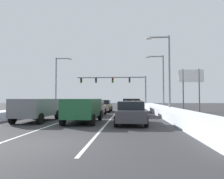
% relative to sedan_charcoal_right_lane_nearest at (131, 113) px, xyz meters
% --- Properties ---
extents(ground_plane, '(120.00, 120.00, 0.00)m').
position_rel_sedan_charcoal_right_lane_nearest_xyz_m(ground_plane, '(-3.32, 7.54, -0.76)').
color(ground_plane, '#333335').
extents(lane_stripe_between_right_lane_and_center_lane, '(0.14, 38.48, 0.01)m').
position_rel_sedan_charcoal_right_lane_nearest_xyz_m(lane_stripe_between_right_lane_and_center_lane, '(-1.62, 11.04, -0.76)').
color(lane_stripe_between_right_lane_and_center_lane, silver).
rests_on(lane_stripe_between_right_lane_and_center_lane, ground).
extents(lane_stripe_between_center_lane_and_left_lane, '(0.14, 38.48, 0.01)m').
position_rel_sedan_charcoal_right_lane_nearest_xyz_m(lane_stripe_between_center_lane_and_left_lane, '(-5.02, 11.04, -0.76)').
color(lane_stripe_between_center_lane_and_left_lane, silver).
rests_on(lane_stripe_between_center_lane_and_left_lane, ground).
extents(snow_bank_right_shoulder, '(2.01, 38.48, 0.76)m').
position_rel_sedan_charcoal_right_lane_nearest_xyz_m(snow_bank_right_shoulder, '(3.68, 11.04, -0.38)').
color(snow_bank_right_shoulder, silver).
rests_on(snow_bank_right_shoulder, ground).
extents(snow_bank_left_shoulder, '(1.78, 38.48, 0.67)m').
position_rel_sedan_charcoal_right_lane_nearest_xyz_m(snow_bank_left_shoulder, '(-10.32, 11.04, -0.43)').
color(snow_bank_left_shoulder, silver).
rests_on(snow_bank_left_shoulder, ground).
extents(sedan_charcoal_right_lane_nearest, '(2.00, 4.50, 1.51)m').
position_rel_sedan_charcoal_right_lane_nearest_xyz_m(sedan_charcoal_right_lane_nearest, '(0.00, 0.00, 0.00)').
color(sedan_charcoal_right_lane_nearest, '#38383D').
rests_on(sedan_charcoal_right_lane_nearest, ground).
extents(sedan_maroon_right_lane_second, '(2.00, 4.50, 1.51)m').
position_rel_sedan_charcoal_right_lane_nearest_xyz_m(sedan_maroon_right_lane_second, '(0.27, 6.76, 0.00)').
color(sedan_maroon_right_lane_second, maroon).
rests_on(sedan_maroon_right_lane_second, ground).
extents(suv_black_right_lane_third, '(2.16, 4.90, 1.67)m').
position_rel_sedan_charcoal_right_lane_nearest_xyz_m(suv_black_right_lane_third, '(0.20, 13.02, 0.25)').
color(suv_black_right_lane_third, black).
rests_on(suv_black_right_lane_third, ground).
extents(suv_green_center_lane_nearest, '(2.16, 4.90, 1.67)m').
position_rel_sedan_charcoal_right_lane_nearest_xyz_m(suv_green_center_lane_nearest, '(-3.32, 0.64, 0.25)').
color(suv_green_center_lane_nearest, '#1E5633').
rests_on(suv_green_center_lane_nearest, ground).
extents(sedan_silver_center_lane_second, '(2.00, 4.50, 1.51)m').
position_rel_sedan_charcoal_right_lane_nearest_xyz_m(sedan_silver_center_lane_second, '(-3.51, 6.68, 0.00)').
color(sedan_silver_center_lane_second, '#B7BABF').
rests_on(sedan_silver_center_lane_second, ground).
extents(sedan_tan_center_lane_third, '(2.00, 4.50, 1.51)m').
position_rel_sedan_charcoal_right_lane_nearest_xyz_m(sedan_tan_center_lane_third, '(-3.32, 12.88, 0.00)').
color(sedan_tan_center_lane_third, '#937F60').
rests_on(sedan_tan_center_lane_third, ground).
extents(suv_gray_left_lane_nearest, '(2.16, 4.90, 1.67)m').
position_rel_sedan_charcoal_right_lane_nearest_xyz_m(suv_gray_left_lane_nearest, '(-6.90, 1.16, 0.25)').
color(suv_gray_left_lane_nearest, slate).
rests_on(suv_gray_left_lane_nearest, ground).
extents(sedan_red_left_lane_second, '(2.00, 4.50, 1.51)m').
position_rel_sedan_charcoal_right_lane_nearest_xyz_m(sedan_red_left_lane_second, '(-6.58, 8.31, 0.00)').
color(sedan_red_left_lane_second, maroon).
rests_on(sedan_red_left_lane_second, ground).
extents(sedan_navy_left_lane_third, '(2.00, 4.50, 1.51)m').
position_rel_sedan_charcoal_right_lane_nearest_xyz_m(sedan_navy_left_lane_third, '(-6.86, 14.83, 0.00)').
color(sedan_navy_left_lane_third, navy).
rests_on(sedan_navy_left_lane_third, ground).
extents(traffic_light_gantry, '(14.00, 0.47, 6.20)m').
position_rel_sedan_charcoal_right_lane_nearest_xyz_m(traffic_light_gantry, '(-2.01, 28.51, 4.12)').
color(traffic_light_gantry, slate).
rests_on(traffic_light_gantry, ground).
extents(street_lamp_right_near, '(2.66, 0.36, 8.59)m').
position_rel_sedan_charcoal_right_lane_nearest_xyz_m(street_lamp_right_near, '(3.96, 9.29, 4.34)').
color(street_lamp_right_near, gray).
rests_on(street_lamp_right_near, ground).
extents(street_lamp_right_mid, '(2.66, 0.36, 7.84)m').
position_rel_sedan_charcoal_right_lane_nearest_xyz_m(street_lamp_right_mid, '(4.41, 16.28, 3.95)').
color(street_lamp_right_mid, gray).
rests_on(street_lamp_right_mid, ground).
extents(street_lamp_left_mid, '(2.66, 0.36, 8.02)m').
position_rel_sedan_charcoal_right_lane_nearest_xyz_m(street_lamp_left_mid, '(-10.91, 17.71, 4.05)').
color(street_lamp_left_mid, gray).
rests_on(street_lamp_left_mid, ground).
extents(roadside_sign_right, '(3.20, 0.16, 5.50)m').
position_rel_sedan_charcoal_right_lane_nearest_xyz_m(roadside_sign_right, '(7.86, 13.66, 3.25)').
color(roadside_sign_right, '#59595B').
rests_on(roadside_sign_right, ground).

